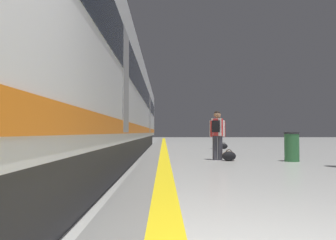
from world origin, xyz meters
TOP-DOWN VIEW (x-y plane):
  - safety_line_strip at (-0.70, 10.00)m, footprint 0.36×80.00m
  - tactile_edge_band at (-1.08, 10.00)m, footprint 0.74×80.00m
  - high_speed_train at (-2.92, 10.21)m, footprint 2.94×33.24m
  - passenger_near at (1.06, 9.37)m, footprint 0.50×0.21m
  - duffel_bag_near at (1.38, 9.17)m, footprint 0.44×0.26m
  - passenger_mid at (1.03, 9.37)m, footprint 0.47×0.39m
  - duffel_bag_mid at (1.35, 9.05)m, footprint 0.44×0.26m
  - passenger_far at (2.24, 16.77)m, footprint 0.54×0.34m
  - duffel_bag_far at (2.56, 16.63)m, footprint 0.44×0.26m
  - waste_bin at (3.26, 8.81)m, footprint 0.46×0.46m

SIDE VIEW (x-z plane):
  - tactile_edge_band at x=-1.08m, z-range 0.00..0.01m
  - safety_line_strip at x=-0.70m, z-range 0.00..0.01m
  - duffel_bag_near at x=1.38m, z-range -0.03..0.33m
  - duffel_bag_mid at x=1.35m, z-range -0.03..0.33m
  - duffel_bag_far at x=2.56m, z-range -0.03..0.33m
  - waste_bin at x=3.26m, z-range 0.00..0.91m
  - passenger_near at x=1.06m, z-range 0.13..1.72m
  - passenger_mid at x=1.03m, z-range 0.15..1.75m
  - passenger_far at x=2.24m, z-range 0.16..1.88m
  - high_speed_train at x=-2.92m, z-range 0.02..4.99m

